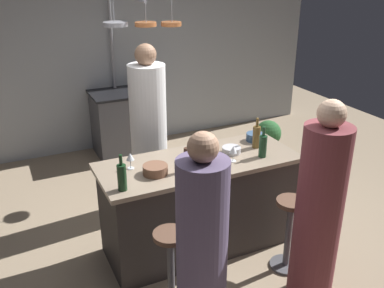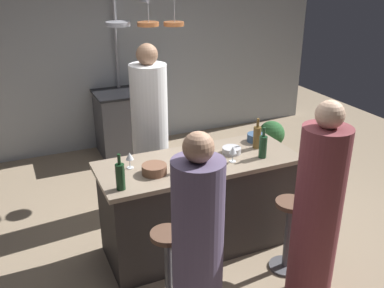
{
  "view_description": "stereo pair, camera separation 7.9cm",
  "coord_description": "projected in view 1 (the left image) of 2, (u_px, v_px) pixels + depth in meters",
  "views": [
    {
      "loc": [
        -1.53,
        -3.09,
        2.51
      ],
      "look_at": [
        0.0,
        0.15,
        1.0
      ],
      "focal_mm": 40.16,
      "sensor_mm": 36.0,
      "label": 1
    },
    {
      "loc": [
        -1.46,
        -3.12,
        2.51
      ],
      "look_at": [
        0.0,
        0.15,
        1.0
      ],
      "focal_mm": 40.16,
      "sensor_mm": 36.0,
      "label": 2
    }
  ],
  "objects": [
    {
      "name": "ground_plane",
      "position": [
        199.0,
        244.0,
        4.15
      ],
      "size": [
        9.0,
        9.0,
        0.0
      ],
      "primitive_type": "plane",
      "color": "gray"
    },
    {
      "name": "pepper_mill",
      "position": [
        187.0,
        160.0,
        3.57
      ],
      "size": [
        0.05,
        0.05,
        0.21
      ],
      "primitive_type": "cylinder",
      "color": "#382319",
      "rests_on": "kitchen_island"
    },
    {
      "name": "wine_bottle_amber",
      "position": [
        256.0,
        136.0,
        4.03
      ],
      "size": [
        0.07,
        0.07,
        0.29
      ],
      "color": "brown",
      "rests_on": "kitchen_island"
    },
    {
      "name": "guest_right",
      "position": [
        318.0,
        214.0,
        3.22
      ],
      "size": [
        0.35,
        0.35,
        1.67
      ],
      "color": "brown",
      "rests_on": "ground_plane"
    },
    {
      "name": "wine_glass_near_left_guest",
      "position": [
        233.0,
        150.0,
        3.75
      ],
      "size": [
        0.07,
        0.07,
        0.15
      ],
      "color": "silver",
      "rests_on": "kitchen_island"
    },
    {
      "name": "bar_stool_right",
      "position": [
        289.0,
        231.0,
        3.71
      ],
      "size": [
        0.28,
        0.28,
        0.68
      ],
      "color": "#4C4C51",
      "rests_on": "ground_plane"
    },
    {
      "name": "wine_bottle_red",
      "position": [
        122.0,
        177.0,
        3.27
      ],
      "size": [
        0.07,
        0.07,
        0.3
      ],
      "color": "#143319",
      "rests_on": "kitchen_island"
    },
    {
      "name": "stove_range",
      "position": [
        122.0,
        123.0,
        6.02
      ],
      "size": [
        0.8,
        0.64,
        0.89
      ],
      "color": "#47474C",
      "rests_on": "ground_plane"
    },
    {
      "name": "wine_glass_by_chef",
      "position": [
        130.0,
        157.0,
        3.61
      ],
      "size": [
        0.07,
        0.07,
        0.15
      ],
      "color": "silver",
      "rests_on": "kitchen_island"
    },
    {
      "name": "wine_glass_near_right_guest",
      "position": [
        196.0,
        140.0,
        3.96
      ],
      "size": [
        0.07,
        0.07,
        0.15
      ],
      "color": "silver",
      "rests_on": "kitchen_island"
    },
    {
      "name": "kitchen_island",
      "position": [
        199.0,
        204.0,
        3.98
      ],
      "size": [
        1.8,
        0.72,
        0.9
      ],
      "color": "#332D2B",
      "rests_on": "ground_plane"
    },
    {
      "name": "mixing_bowl_steel",
      "position": [
        231.0,
        150.0,
        3.94
      ],
      "size": [
        0.17,
        0.17,
        0.06
      ],
      "primitive_type": "cylinder",
      "color": "#B7B7BC",
      "rests_on": "kitchen_island"
    },
    {
      "name": "overhead_pot_rack",
      "position": [
        130.0,
        38.0,
        5.05
      ],
      "size": [
        0.89,
        1.49,
        2.17
      ],
      "color": "gray",
      "rests_on": "ground_plane"
    },
    {
      "name": "wine_bottle_green",
      "position": [
        263.0,
        146.0,
        3.83
      ],
      "size": [
        0.07,
        0.07,
        0.29
      ],
      "color": "#193D23",
      "rests_on": "kitchen_island"
    },
    {
      "name": "bar_stool_left",
      "position": [
        171.0,
        266.0,
        3.28
      ],
      "size": [
        0.28,
        0.28,
        0.68
      ],
      "color": "#4C4C51",
      "rests_on": "ground_plane"
    },
    {
      "name": "mixing_bowl_wooden",
      "position": [
        155.0,
        170.0,
        3.54
      ],
      "size": [
        0.21,
        0.21,
        0.08
      ],
      "primitive_type": "cylinder",
      "color": "brown",
      "rests_on": "kitchen_island"
    },
    {
      "name": "potted_plant",
      "position": [
        268.0,
        136.0,
        5.96
      ],
      "size": [
        0.36,
        0.36,
        0.52
      ],
      "color": "brown",
      "rests_on": "ground_plane"
    },
    {
      "name": "guest_left",
      "position": [
        202.0,
        254.0,
        2.83
      ],
      "size": [
        0.34,
        0.34,
        1.61
      ],
      "color": "#594C6B",
      "rests_on": "ground_plane"
    },
    {
      "name": "chef",
      "position": [
        149.0,
        136.0,
        4.52
      ],
      "size": [
        0.38,
        0.38,
        1.8
      ],
      "color": "white",
      "rests_on": "ground_plane"
    },
    {
      "name": "back_wall",
      "position": [
        110.0,
        57.0,
        6.02
      ],
      "size": [
        6.4,
        0.16,
        2.6
      ],
      "primitive_type": "cube",
      "color": "#9EA3A8",
      "rests_on": "ground_plane"
    },
    {
      "name": "mixing_bowl_blue",
      "position": [
        255.0,
        137.0,
        4.21
      ],
      "size": [
        0.17,
        0.17,
        0.08
      ],
      "primitive_type": "cylinder",
      "color": "#334C6B",
      "rests_on": "kitchen_island"
    }
  ]
}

